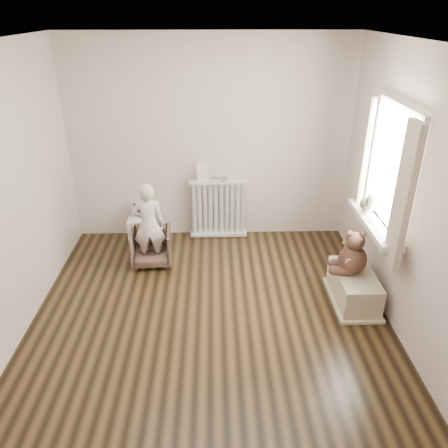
{
  "coord_description": "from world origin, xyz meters",
  "views": [
    {
      "loc": [
        0.05,
        -3.63,
        2.84
      ],
      "look_at": [
        0.15,
        0.45,
        0.8
      ],
      "focal_mm": 35.0,
      "sensor_mm": 36.0,
      "label": 1
    }
  ],
  "objects_px": {
    "radiator": "(219,210)",
    "toy_bench": "(354,285)",
    "child": "(149,225)",
    "teddy_bear": "(355,245)",
    "toy_vanity": "(140,220)",
    "armchair": "(151,247)",
    "plush_cat": "(368,203)"
  },
  "relations": [
    {
      "from": "armchair",
      "to": "child",
      "type": "xyz_separation_m",
      "value": [
        0.0,
        -0.05,
        0.32
      ]
    },
    {
      "from": "toy_vanity",
      "to": "radiator",
      "type": "bearing_deg",
      "value": 1.63
    },
    {
      "from": "armchair",
      "to": "child",
      "type": "height_order",
      "value": "child"
    },
    {
      "from": "child",
      "to": "armchair",
      "type": "bearing_deg",
      "value": -93.95
    },
    {
      "from": "armchair",
      "to": "toy_bench",
      "type": "relative_size",
      "value": 0.66
    },
    {
      "from": "child",
      "to": "teddy_bear",
      "type": "distance_m",
      "value": 2.33
    },
    {
      "from": "toy_vanity",
      "to": "toy_bench",
      "type": "bearing_deg",
      "value": -30.99
    },
    {
      "from": "toy_vanity",
      "to": "plush_cat",
      "type": "distance_m",
      "value": 2.94
    },
    {
      "from": "armchair",
      "to": "toy_bench",
      "type": "bearing_deg",
      "value": -24.62
    },
    {
      "from": "radiator",
      "to": "plush_cat",
      "type": "relative_size",
      "value": 3.04
    },
    {
      "from": "radiator",
      "to": "toy_bench",
      "type": "distance_m",
      "value": 2.08
    },
    {
      "from": "armchair",
      "to": "toy_bench",
      "type": "height_order",
      "value": "armchair"
    },
    {
      "from": "armchair",
      "to": "plush_cat",
      "type": "height_order",
      "value": "plush_cat"
    },
    {
      "from": "child",
      "to": "toy_bench",
      "type": "height_order",
      "value": "child"
    },
    {
      "from": "toy_vanity",
      "to": "armchair",
      "type": "bearing_deg",
      "value": -70.58
    },
    {
      "from": "radiator",
      "to": "teddy_bear",
      "type": "relative_size",
      "value": 1.71
    },
    {
      "from": "plush_cat",
      "to": "radiator",
      "type": "bearing_deg",
      "value": 161.91
    },
    {
      "from": "radiator",
      "to": "toy_bench",
      "type": "xyz_separation_m",
      "value": [
        1.41,
        -1.51,
        -0.19
      ]
    },
    {
      "from": "toy_vanity",
      "to": "plush_cat",
      "type": "bearing_deg",
      "value": -23.62
    },
    {
      "from": "toy_vanity",
      "to": "teddy_bear",
      "type": "xyz_separation_m",
      "value": [
        2.42,
        -1.45,
        0.4
      ]
    },
    {
      "from": "toy_vanity",
      "to": "armchair",
      "type": "relative_size",
      "value": 1.05
    },
    {
      "from": "toy_vanity",
      "to": "teddy_bear",
      "type": "height_order",
      "value": "teddy_bear"
    },
    {
      "from": "radiator",
      "to": "teddy_bear",
      "type": "height_order",
      "value": "teddy_bear"
    },
    {
      "from": "toy_bench",
      "to": "plush_cat",
      "type": "xyz_separation_m",
      "value": [
        0.14,
        0.34,
        0.8
      ]
    },
    {
      "from": "child",
      "to": "teddy_bear",
      "type": "height_order",
      "value": "child"
    },
    {
      "from": "teddy_bear",
      "to": "plush_cat",
      "type": "bearing_deg",
      "value": 70.77
    },
    {
      "from": "plush_cat",
      "to": "teddy_bear",
      "type": "bearing_deg",
      "value": -102.42
    },
    {
      "from": "radiator",
      "to": "toy_bench",
      "type": "height_order",
      "value": "radiator"
    },
    {
      "from": "radiator",
      "to": "toy_bench",
      "type": "bearing_deg",
      "value": -46.91
    },
    {
      "from": "radiator",
      "to": "armchair",
      "type": "bearing_deg",
      "value": -141.24
    },
    {
      "from": "radiator",
      "to": "plush_cat",
      "type": "xyz_separation_m",
      "value": [
        1.55,
        -1.17,
        0.61
      ]
    },
    {
      "from": "toy_bench",
      "to": "plush_cat",
      "type": "bearing_deg",
      "value": 67.7
    }
  ]
}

